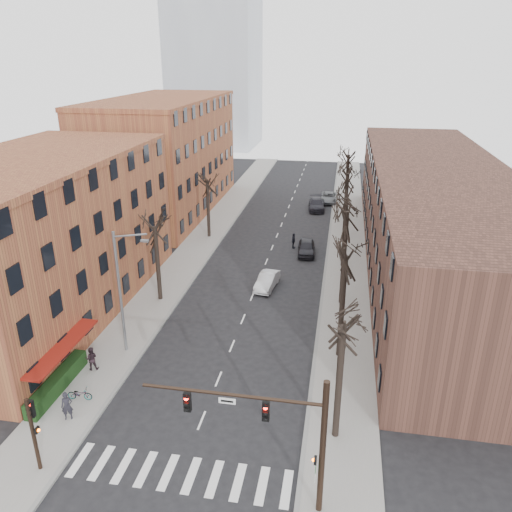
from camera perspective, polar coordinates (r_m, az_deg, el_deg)
The scene contains 28 objects.
ground at distance 27.57m, azimuth -8.71°, elevation -23.39°, with size 160.00×160.00×0.00m, color black.
sidewalk_left at distance 58.54m, azimuth -5.49°, elevation 2.57°, with size 4.00×90.00×0.15m, color gray.
sidewalk_right at distance 56.56m, azimuth 10.35°, elevation 1.59°, with size 4.00×90.00×0.15m, color gray.
building_left_near at distance 42.57m, azimuth -23.50°, elevation 1.64°, with size 12.00×26.00×12.00m, color brown.
building_left_far at distance 67.43m, azimuth -10.36°, elevation 11.03°, with size 12.00×28.00×14.00m, color brown.
building_right at distance 51.03m, azimuth 19.71°, elevation 4.22°, with size 12.00×50.00×10.00m, color #502F25.
office_tower at distance 117.24m, azimuth -4.90°, elevation 27.15°, with size 18.00×18.00×60.00m, color #B2B7BF.
awning_left at distance 35.15m, azimuth -20.61°, elevation -13.34°, with size 1.20×7.00×0.15m, color maroon.
hedge at distance 34.15m, azimuth -21.74°, elevation -13.32°, with size 0.80×6.00×1.00m, color #1A3613.
tree_right_a at distance 29.51m, azimuth 9.01°, elevation -19.73°, with size 5.20×5.20×10.00m, color black, non-canonical shape.
tree_right_b at distance 35.89m, azimuth 9.40°, elevation -11.25°, with size 5.20×5.20×10.80m, color black, non-canonical shape.
tree_right_c at distance 42.82m, azimuth 9.65°, elevation -5.41°, with size 5.20×5.20×11.60m, color black, non-canonical shape.
tree_right_d at distance 50.07m, azimuth 9.82°, elevation -1.22°, with size 5.20×5.20×10.00m, color black, non-canonical shape.
tree_right_e at distance 57.52m, azimuth 9.95°, elevation 1.89°, with size 5.20×5.20×10.80m, color black, non-canonical shape.
tree_right_f at distance 65.10m, azimuth 10.05°, elevation 4.28°, with size 5.20×5.20×11.60m, color black, non-canonical shape.
tree_left_a at distance 43.60m, azimuth -10.84°, elevation -4.97°, with size 5.20×5.20×9.50m, color black, non-canonical shape.
tree_left_b at distance 57.55m, azimuth -5.37°, elevation 2.14°, with size 5.20×5.20×9.50m, color black, non-canonical shape.
signal_mast_arm at distance 22.91m, azimuth 3.62°, elevation -19.38°, with size 8.14×0.30×7.20m.
signal_pole_left at distance 27.92m, azimuth -24.12°, elevation -17.56°, with size 0.47×0.44×4.40m.
streetlight at distance 34.65m, azimuth -15.10°, elevation -3.53°, with size 2.45×0.22×9.03m.
silver_sedan at distance 44.73m, azimuth 1.27°, elevation -2.87°, with size 1.43×4.09×1.35m, color silver.
parked_car_near at distance 52.49m, azimuth 5.78°, elevation 0.99°, with size 1.76×4.37×1.49m, color black.
parked_car_mid at distance 68.05m, azimuth 6.92°, elevation 5.89°, with size 2.06×5.08×1.47m, color black.
parked_car_far at distance 71.86m, azimuth 8.32°, elevation 6.63°, with size 2.19×4.76×1.32m, color slate.
pedestrian_a at distance 31.42m, azimuth -20.79°, elevation -15.74°, with size 0.64×0.42×1.75m, color black.
pedestrian_b at distance 35.16m, azimuth -18.30°, elevation -11.06°, with size 0.80×0.62×1.65m, color black.
pedestrian_crossing at distance 53.96m, azimuth 4.31°, elevation 1.75°, with size 0.98×0.41×1.68m, color black.
bicycle at distance 32.93m, azimuth -19.50°, elevation -14.63°, with size 0.53×1.52×0.80m, color gray.
Camera 1 is at (7.10, -18.09, 19.56)m, focal length 35.00 mm.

